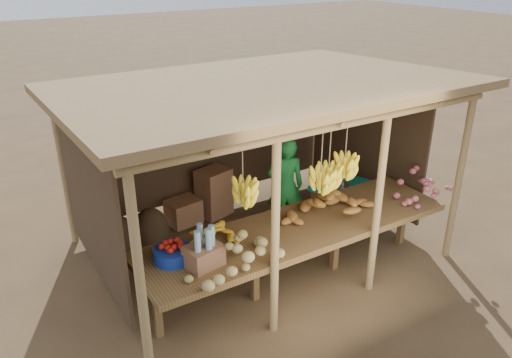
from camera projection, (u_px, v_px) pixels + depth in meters
ground at (256, 248)px, 6.95m from camera, size 60.00×60.00×0.00m
stall_structure at (252, 115)px, 6.16m from camera, size 4.70×3.50×2.43m
counter at (298, 231)px, 5.90m from camera, size 3.90×1.05×0.80m
potato_heap at (228, 250)px, 5.07m from camera, size 1.13×0.75×0.37m
sweet_potato_heap at (333, 204)px, 6.01m from camera, size 1.30×1.01×0.36m
onion_heap at (424, 183)px, 6.57m from camera, size 0.92×0.58×0.36m
banana_pile at (213, 229)px, 5.47m from camera, size 0.61×0.45×0.34m
tomato_basin at (172, 253)px, 5.20m from camera, size 0.40×0.40×0.21m
bottle_box at (203, 251)px, 5.08m from camera, size 0.41×0.35×0.46m
vendor at (285, 186)px, 7.07m from camera, size 0.63×0.53×1.46m
tarp_crate at (339, 203)px, 7.38m from camera, size 0.94×0.89×0.90m
carton_stack at (204, 199)px, 7.59m from camera, size 1.06×0.47×0.75m
burlap_sacks at (135, 231)px, 6.78m from camera, size 0.95×0.50×0.67m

